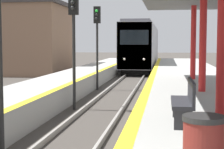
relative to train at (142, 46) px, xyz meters
The scene contains 5 objects.
train is the anchor object (origin of this frame).
signal_mid 23.76m from the train, 92.78° to the right, with size 0.36×0.31×4.52m.
signal_far 17.72m from the train, 94.43° to the right, with size 0.36×0.31×4.52m.
bench 29.84m from the train, 84.76° to the right, with size 0.44×1.57×0.92m.
station_building 13.46m from the train, 142.88° to the right, with size 10.11×6.42×5.84m.
Camera 1 is at (2.31, -1.78, 2.56)m, focal length 60.00 mm.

